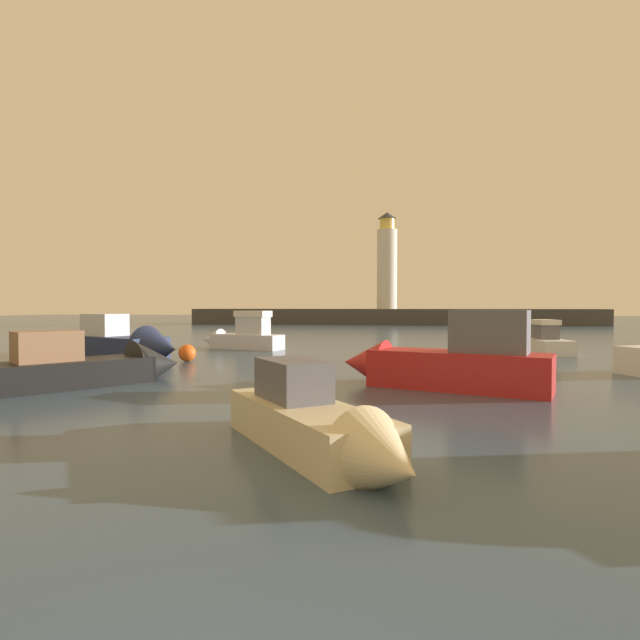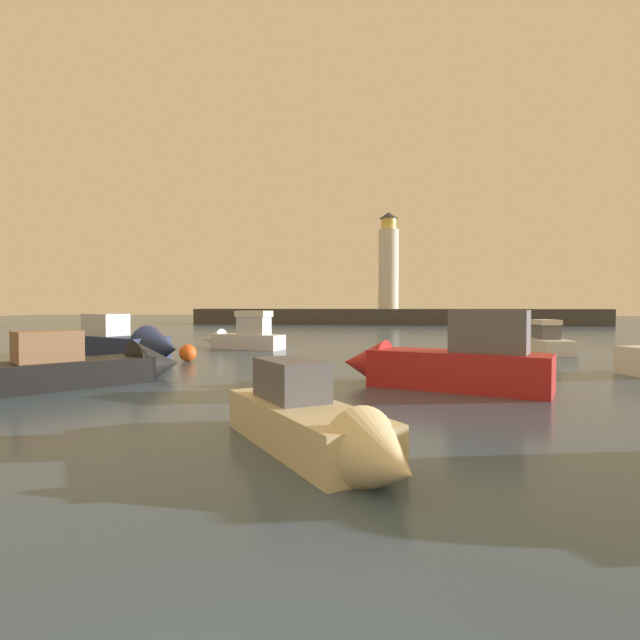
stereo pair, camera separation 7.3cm
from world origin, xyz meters
TOP-DOWN VIEW (x-y plane):
  - ground_plane at (0.00, 37.13)m, footprint 222.76×222.76m
  - breakwater at (0.00, 74.25)m, footprint 59.90×6.51m
  - lighthouse at (-0.45, 74.25)m, footprint 2.99×2.99m
  - motorboat_0 at (-9.39, 14.37)m, footprint 5.77×6.65m
  - motorboat_1 at (2.38, 15.30)m, footprint 7.13×4.05m
  - motorboat_3 at (9.20, 29.94)m, footprint 2.51×6.47m
  - motorboat_4 at (-0.38, 7.17)m, footprint 4.50×5.38m
  - motorboat_5 at (-8.92, 29.19)m, footprint 5.98×3.15m
  - motorboat_6 at (-13.00, 22.65)m, footprint 8.38×5.29m
  - mooring_buoy at (-9.18, 21.54)m, footprint 0.84×0.84m

SIDE VIEW (x-z plane):
  - ground_plane at x=0.00m, z-range 0.00..0.00m
  - mooring_buoy at x=-9.18m, z-range 0.00..0.84m
  - motorboat_4 at x=-0.38m, z-range -0.40..1.49m
  - motorboat_3 at x=9.20m, z-range -0.57..1.73m
  - motorboat_0 at x=-9.39m, z-range -0.60..1.76m
  - motorboat_6 at x=-13.00m, z-range -0.69..2.12m
  - motorboat_5 at x=-8.92m, z-range -0.53..2.12m
  - motorboat_1 at x=2.38m, z-range -0.54..2.23m
  - breakwater at x=0.00m, z-range 0.00..2.31m
  - lighthouse at x=-0.45m, z-range 1.93..16.40m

